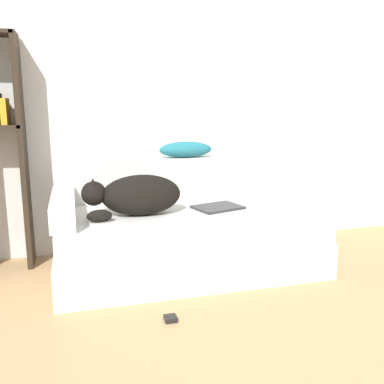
% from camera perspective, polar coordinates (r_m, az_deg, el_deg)
% --- Properties ---
extents(wall_back, '(7.15, 0.06, 2.70)m').
position_cam_1_polar(wall_back, '(3.56, -1.76, 14.36)').
color(wall_back, white).
rests_on(wall_back, ground_plane).
extents(couch, '(1.85, 0.94, 0.44)m').
position_cam_1_polar(couch, '(3.11, -0.47, -6.44)').
color(couch, silver).
rests_on(couch, ground_plane).
extents(couch_backrest, '(1.81, 0.15, 0.33)m').
position_cam_1_polar(couch_backrest, '(3.39, -2.24, 1.86)').
color(couch_backrest, silver).
rests_on(couch_backrest, couch).
extents(couch_arm_left, '(0.15, 0.75, 0.15)m').
position_cam_1_polar(couch_arm_left, '(2.92, -16.79, -1.98)').
color(couch_arm_left, silver).
rests_on(couch_arm_left, couch).
extents(couch_arm_right, '(0.15, 0.75, 0.15)m').
position_cam_1_polar(couch_arm_right, '(3.34, 13.79, -0.15)').
color(couch_arm_right, silver).
rests_on(couch_arm_right, couch).
extents(dog, '(0.66, 0.27, 0.28)m').
position_cam_1_polar(dog, '(2.89, -7.55, -0.42)').
color(dog, black).
rests_on(dog, couch).
extents(laptop, '(0.38, 0.33, 0.02)m').
position_cam_1_polar(laptop, '(3.09, 3.46, -2.04)').
color(laptop, '#2D2D30').
rests_on(laptop, couch).
extents(throw_pillow, '(0.42, 0.17, 0.12)m').
position_cam_1_polar(throw_pillow, '(3.37, -0.78, 5.68)').
color(throw_pillow, teal).
rests_on(throw_pillow, couch_backrest).
extents(power_adapter, '(0.07, 0.07, 0.03)m').
position_cam_1_polar(power_adapter, '(2.48, -2.89, -16.50)').
color(power_adapter, black).
rests_on(power_adapter, ground_plane).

